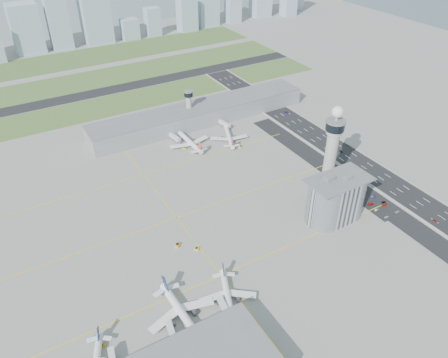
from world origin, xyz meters
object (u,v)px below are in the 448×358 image
car_hw_1 (341,151)px  car_lot_2 (370,204)px  tug_4 (184,148)px  tug_5 (240,146)px  secondary_tower (189,104)px  car_lot_8 (384,202)px  jet_bridge_far_0 (170,136)px  car_lot_3 (361,198)px  car_hw_2 (287,112)px  car_lot_10 (365,190)px  car_lot_11 (357,184)px  airplane_far_b (229,134)px  admin_building (336,198)px  jet_bridge_far_1 (220,122)px  car_lot_7 (385,204)px  tug_0 (102,346)px  car_lot_9 (373,196)px  car_hw_0 (435,221)px  car_lot_5 (351,190)px  tug_2 (196,249)px  jet_bridge_near_1 (176,347)px  car_lot_0 (387,217)px  jet_bridge_near_2 (229,320)px  car_hw_4 (244,94)px  car_lot_4 (356,196)px  airplane_near_c (228,294)px  car_lot_1 (377,210)px  airplane_far_a (189,139)px  control_tower (332,145)px  tug_3 (177,245)px  airplane_near_b (182,310)px

car_hw_1 → car_lot_2: bearing=-107.0°
tug_4 → car_hw_1: tug_4 is taller
tug_5 → car_hw_1: 84.37m
secondary_tower → car_lot_2: secondary_tower is taller
car_lot_8 → jet_bridge_far_0: bearing=37.6°
car_lot_3 → car_hw_2: bearing=-17.5°
car_lot_10 → car_lot_11: (0.45, 8.67, -0.01)m
jet_bridge_far_0 → airplane_far_b: bearing=47.3°
airplane_far_b → tug_5: airplane_far_b is taller
admin_building → jet_bridge_far_1: (0.01, 154.00, -12.45)m
car_lot_2 → car_lot_7: size_ratio=1.02×
tug_0 → car_lot_8: 207.36m
airplane_far_b → car_lot_11: airplane_far_b is taller
car_lot_9 → car_hw_0: car_lot_9 is taller
jet_bridge_far_0 → car_lot_3: size_ratio=3.11×
car_lot_5 → car_hw_0: size_ratio=1.16×
car_lot_9 → airplane_far_b: bearing=24.5°
tug_2 → car_lot_3: 126.20m
jet_bridge_near_1 → tug_5: jet_bridge_near_1 is taller
admin_building → car_lot_0: bearing=-31.9°
jet_bridge_near_2 → car_lot_8: size_ratio=4.28×
car_hw_2 → car_hw_4: bearing=108.2°
secondary_tower → car_lot_4: bearing=-72.2°
car_lot_7 → car_hw_2: 154.52m
tug_2 → car_lot_3: bearing=-54.8°
airplane_near_c → car_lot_7: 139.21m
jet_bridge_far_1 → car_lot_1: (30.79, -164.22, -2.24)m
airplane_far_a → car_lot_0: size_ratio=13.59×
admin_building → car_lot_8: size_ratio=12.85×
car_lot_11 → car_lot_1: bearing=169.5°
control_tower → car_lot_8: bearing=-59.4°
jet_bridge_near_1 → tug_2: size_ratio=4.87×
jet_bridge_near_2 → car_lot_7: size_ratio=3.15×
tug_3 → tug_4: 118.95m
secondary_tower → car_lot_3: (53.06, -167.32, -18.15)m
tug_2 → car_lot_2: (126.16, -21.35, -0.20)m
car_lot_8 → car_lot_10: bearing=12.2°
jet_bridge_far_1 → car_hw_0: jet_bridge_far_1 is taller
secondary_tower → tug_3: bearing=-119.2°
tug_2 → car_lot_1: tug_2 is taller
jet_bridge_near_1 → car_lot_10: size_ratio=3.22×
airplane_far_a → car_lot_11: bearing=-145.9°
airplane_near_b → car_hw_2: size_ratio=9.54×
tug_2 → jet_bridge_near_2: bearing=-149.3°
airplane_near_c → airplane_far_a: (57.21, 161.47, 0.82)m
jet_bridge_near_2 → tug_4: (57.57, 170.82, -2.04)m
admin_building → jet_bridge_near_2: (-104.99, -39.00, -12.45)m
tug_0 → car_lot_2: tug_0 is taller
secondary_tower → airplane_far_a: 42.86m
car_lot_5 → car_hw_2: bearing=-25.6°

